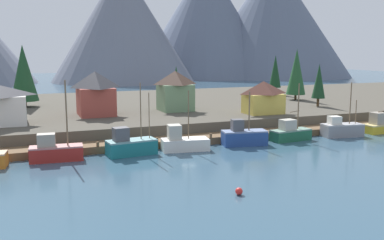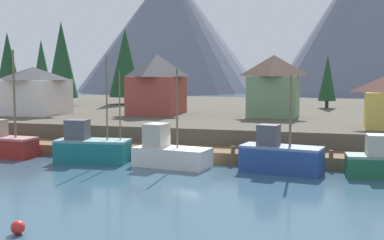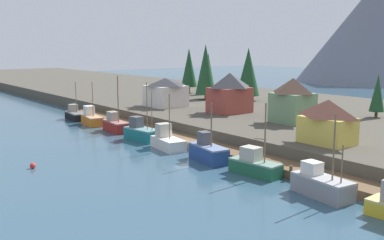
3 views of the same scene
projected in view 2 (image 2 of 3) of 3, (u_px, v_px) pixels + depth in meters
The scene contains 18 objects.
ground_plane at pixel (234, 139), 63.91m from camera, with size 400.00×400.00×1.00m, color #335166.
dock at pixel (193, 154), 46.60m from camera, with size 80.00×4.00×1.60m.
shoreline_bank at pixel (250, 116), 75.21m from camera, with size 400.00×56.00×2.50m, color #4C473D.
mountain_west_peak at pixel (170, 29), 190.20m from camera, with size 68.15×68.15×45.24m, color slate.
mountain_central_peak at pixel (372, 15), 165.90m from camera, with size 62.33×62.33×50.39m, color slate.
fishing_boat_red at pixel (2, 143), 48.03m from camera, with size 6.42×2.76×9.82m.
fishing_boat_teal at pixel (91, 148), 45.14m from camera, with size 6.51×3.33×9.28m.
fishing_boat_white at pixel (169, 153), 43.08m from camera, with size 6.57×3.58×8.09m.
fishing_boat_blue at pixel (280, 157), 40.57m from camera, with size 6.58×3.50×7.66m.
house_red at pixel (157, 84), 64.02m from camera, with size 6.03×7.20×7.39m.
house_white at pixel (33, 90), 63.98m from camera, with size 7.52×7.11×5.83m.
house_green at pixel (274, 85), 60.51m from camera, with size 5.87×5.81×7.21m.
conifer_near_left at pixel (125, 63), 82.08m from camera, with size 5.21×5.21×11.92m.
conifer_near_right at pixel (62, 60), 78.39m from camera, with size 4.67×4.67×12.74m.
conifer_mid_left at pixel (8, 62), 87.51m from camera, with size 4.12×4.12×11.78m.
conifer_back_right at pixel (327, 78), 73.83m from camera, with size 2.52×2.52×7.52m.
conifer_centre at pixel (42, 66), 88.50m from camera, with size 3.43×3.43×10.60m.
channel_buoy at pixel (18, 227), 25.41m from camera, with size 0.70×0.70×0.70m, color red.
Camera 2 is at (12.71, -42.30, 8.09)m, focal length 48.55 mm.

